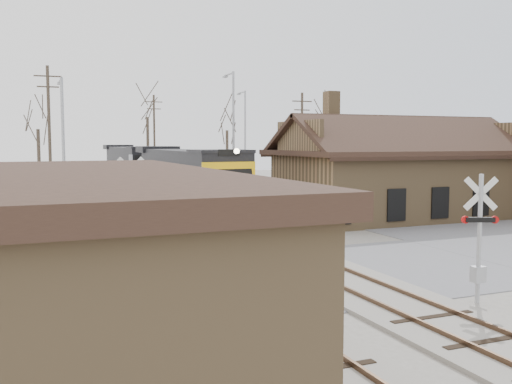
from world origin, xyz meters
The scene contains 19 objects.
ground centered at (0.00, 0.00, 0.00)m, with size 140.00×140.00×0.00m, color #9B968C.
road centered at (0.00, 0.00, 0.01)m, with size 60.00×9.00×0.03m, color slate.
track_main centered at (0.00, 15.00, 0.07)m, with size 3.40×90.00×0.24m.
track_siding centered at (-4.50, 15.00, 0.07)m, with size 3.40×90.00×0.24m.
depot centered at (11.99, 12.00, 2.41)m, with size 15.20×9.31×7.90m.
locomotive_lead centered at (0.00, 18.17, 2.31)m, with size 2.96×19.80×4.39m.
locomotive_trailing centered at (0.00, 38.25, 2.31)m, with size 2.96×19.80×4.16m.
crossbuck_near centered at (2.40, -5.09, 1.82)m, with size 1.04×0.50×3.84m.
crossbuck_far centered at (-5.96, 5.21, 1.99)m, with size 1.22×0.32×4.26m.
streetlight_a centered at (-7.83, 16.13, 4.72)m, with size 0.25×2.04×8.37m.
streetlight_b centered at (3.88, 20.22, 5.38)m, with size 0.25×2.04×9.67m.
streetlight_c centered at (9.81, 33.18, 5.34)m, with size 0.25×2.04×9.59m.
utility_pole_a centered at (-8.00, 28.62, 5.49)m, with size 2.00×0.24×10.53m.
utility_pole_b centered at (4.29, 47.95, 5.29)m, with size 2.00×0.24×10.13m.
utility_pole_c centered at (14.33, 30.00, 4.88)m, with size 2.00×0.24×9.31m.
tree_b centered at (-8.54, 39.65, 6.91)m, with size 3.96×3.96×9.71m.
tree_c centered at (2.93, 45.06, 8.68)m, with size 4.97×4.97×12.18m.
tree_d centered at (10.52, 40.25, 6.95)m, with size 3.99×3.99×9.77m.
tree_e centered at (22.06, 40.90, 7.41)m, with size 4.25×4.25×10.40m.
Camera 1 is at (-10.01, -17.94, 4.80)m, focal length 40.00 mm.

